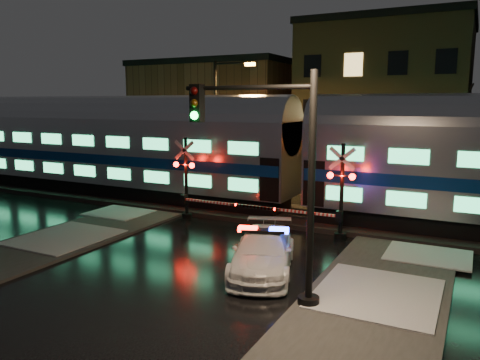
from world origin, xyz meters
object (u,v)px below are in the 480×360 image
Objects in this scene: police_car at (263,252)px; streetlight at (220,118)px; crossing_signal_right at (332,200)px; crossing_signal_left at (191,187)px; traffic_light at (276,183)px.

police_car is 0.64× the size of streetlight.
crossing_signal_left is (-7.08, -0.00, -0.01)m from crossing_signal_right.
streetlight reaches higher than police_car.
police_car is at bearing -54.49° from streetlight.
crossing_signal_right is 0.70× the size of streetlight.
streetlight reaches higher than traffic_light.
traffic_light is (1.29, -2.05, 2.81)m from police_car.
crossing_signal_right is 1.00× the size of crossing_signal_left.
crossing_signal_left is 10.30m from traffic_light.
streetlight reaches higher than crossing_signal_right.
police_car is at bearing 125.20° from traffic_light.
traffic_light is at bearing -76.09° from police_car.
crossing_signal_left is at bearing 139.78° from traffic_light.
traffic_light reaches higher than crossing_signal_left.
crossing_signal_right is 7.08m from crossing_signal_left.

